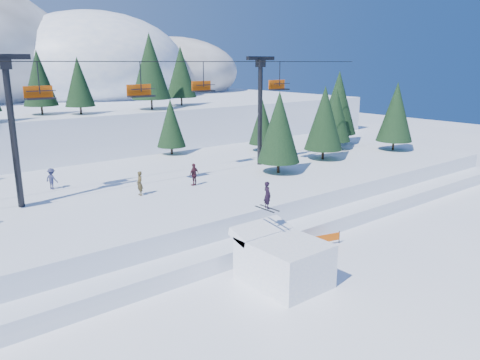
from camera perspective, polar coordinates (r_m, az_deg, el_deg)
ground at (r=26.01m, az=7.04°, el=-14.06°), size 160.00×160.00×0.00m
mid_shelf at (r=39.22m, az=-12.09°, el=-2.44°), size 70.00×22.00×2.50m
berm at (r=31.29m, az=-3.57°, el=-7.82°), size 70.00×6.00×1.10m
jump_kicker at (r=27.05m, az=5.19°, el=-9.62°), size 3.73×5.09×5.64m
chairlift at (r=38.03m, az=-12.05°, el=9.45°), size 46.77×3.21×10.28m
conifer_stand at (r=39.80m, az=-9.93°, el=6.06°), size 63.19×17.34×8.78m
distant_skiers at (r=39.04m, az=-10.78°, el=0.78°), size 29.27×7.20×1.87m
banner_near at (r=32.61m, az=10.04°, el=-7.11°), size 2.78×0.72×0.90m
banner_far at (r=34.98m, az=8.21°, el=-5.54°), size 2.73×0.90×0.90m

